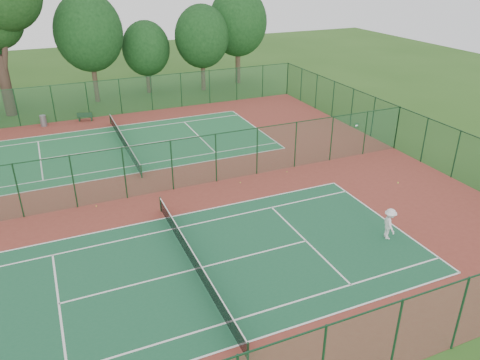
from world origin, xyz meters
The scene contains 16 objects.
ground centered at (0.00, 0.00, 0.00)m, with size 120.00×120.00×0.00m, color #2B541A.
red_pad centered at (0.00, 0.00, 0.01)m, with size 40.00×36.00×0.01m, color maroon.
court_near centered at (0.00, -9.00, 0.01)m, with size 23.77×10.97×0.01m, color #1B5535.
court_far centered at (0.00, 9.00, 0.01)m, with size 23.77×10.97×0.01m, color #206539.
fence_north centered at (0.00, 18.00, 1.76)m, with size 40.00×0.09×3.50m.
fence_east centered at (20.00, 0.00, 1.76)m, with size 0.09×36.00×3.50m.
fence_divider centered at (0.00, 0.00, 1.76)m, with size 40.00×0.09×3.50m.
tennis_net_near centered at (0.00, -9.00, 0.54)m, with size 0.10×12.90×0.97m.
tennis_net_far centered at (0.00, 9.00, 0.54)m, with size 0.10×12.90×0.97m.
player_near centered at (10.68, -10.52, 0.92)m, with size 1.16×0.67×1.80m, color white.
trash_bin centered at (-5.70, 17.19, 0.51)m, with size 0.56×0.56×1.01m, color slate.
bench centered at (-2.05, 17.13, 0.46)m, with size 1.46×0.78×0.86m.
stray_ball_a centered at (6.00, -0.92, 0.04)m, with size 0.07×0.07×0.07m, color #BEE234.
stray_ball_b centered at (9.81, -0.63, 0.04)m, with size 0.07×0.07×0.07m, color #AFCB2F.
stray_ball_c centered at (-3.55, -0.40, 0.05)m, with size 0.07×0.07×0.07m, color yellow.
evergreen_row centered at (0.50, 24.25, 0.00)m, with size 39.00×5.00×12.00m, color black, non-canonical shape.
Camera 1 is at (-5.53, -27.33, 14.07)m, focal length 35.00 mm.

